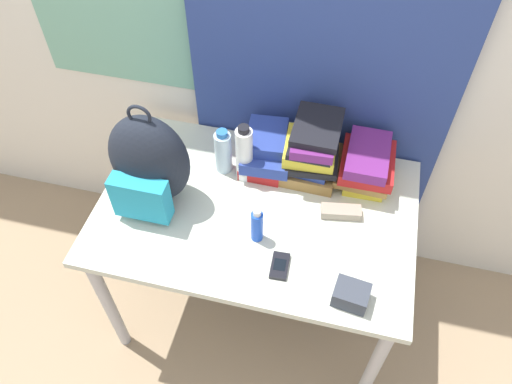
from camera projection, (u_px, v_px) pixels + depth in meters
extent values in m
plane|color=#9E8466|center=(235.00, 379.00, 2.24)|extent=(12.00, 12.00, 0.00)
cube|color=silver|center=(287.00, 24.00, 1.83)|extent=(6.00, 0.05, 2.50)
cube|color=navy|center=(326.00, 38.00, 1.77)|extent=(1.03, 0.04, 2.50)
cube|color=beige|center=(256.00, 211.00, 1.92)|extent=(1.21, 0.80, 0.03)
cylinder|color=#B2B2B7|center=(109.00, 304.00, 2.08)|extent=(0.05, 0.05, 0.72)
cylinder|color=#B2B2B7|center=(374.00, 367.00, 1.91)|extent=(0.05, 0.05, 0.72)
cylinder|color=#B2B2B7|center=(166.00, 183.00, 2.51)|extent=(0.05, 0.05, 0.72)
cylinder|color=#B2B2B7|center=(387.00, 225.00, 2.34)|extent=(0.05, 0.05, 0.72)
ellipsoid|color=#1E232D|center=(150.00, 160.00, 1.81)|extent=(0.30, 0.20, 0.39)
cube|color=teal|center=(141.00, 198.00, 1.79)|extent=(0.21, 0.07, 0.18)
torus|color=#1E232D|center=(139.00, 115.00, 1.64)|extent=(0.09, 0.01, 0.09)
cube|color=red|center=(265.00, 157.00, 2.05)|extent=(0.17, 0.26, 0.05)
cube|color=navy|center=(269.00, 148.00, 2.01)|extent=(0.21, 0.29, 0.05)
cube|color=navy|center=(267.00, 137.00, 1.97)|extent=(0.17, 0.21, 0.05)
cube|color=olive|center=(311.00, 165.00, 2.02)|extent=(0.22, 0.26, 0.05)
cube|color=navy|center=(312.00, 159.00, 1.99)|extent=(0.17, 0.23, 0.02)
cube|color=black|center=(313.00, 154.00, 1.97)|extent=(0.22, 0.26, 0.03)
cube|color=yellow|center=(310.00, 148.00, 1.93)|extent=(0.21, 0.22, 0.05)
cube|color=black|center=(313.00, 139.00, 1.91)|extent=(0.17, 0.25, 0.02)
cube|color=#6B2370|center=(315.00, 135.00, 1.88)|extent=(0.17, 0.26, 0.04)
cube|color=black|center=(318.00, 127.00, 1.85)|extent=(0.18, 0.23, 0.03)
cube|color=yellow|center=(365.00, 175.00, 1.99)|extent=(0.16, 0.22, 0.04)
cube|color=olive|center=(364.00, 171.00, 1.96)|extent=(0.22, 0.23, 0.03)
cube|color=red|center=(367.00, 163.00, 1.94)|extent=(0.21, 0.25, 0.05)
cube|color=#6B2370|center=(368.00, 155.00, 1.90)|extent=(0.16, 0.26, 0.05)
cylinder|color=silver|center=(223.00, 152.00, 1.97)|extent=(0.07, 0.07, 0.18)
cylinder|color=#286BB7|center=(222.00, 134.00, 1.90)|extent=(0.04, 0.04, 0.02)
cylinder|color=white|center=(244.00, 155.00, 1.92)|extent=(0.07, 0.07, 0.25)
cylinder|color=black|center=(244.00, 129.00, 1.82)|extent=(0.04, 0.04, 0.02)
cylinder|color=blue|center=(257.00, 226.00, 1.77)|extent=(0.04, 0.04, 0.14)
cylinder|color=white|center=(257.00, 213.00, 1.71)|extent=(0.03, 0.03, 0.02)
cube|color=black|center=(280.00, 266.00, 1.74)|extent=(0.06, 0.11, 0.02)
cube|color=black|center=(280.00, 265.00, 1.73)|extent=(0.04, 0.05, 0.00)
cube|color=gray|center=(341.00, 212.00, 1.88)|extent=(0.16, 0.08, 0.04)
cube|color=#383D47|center=(351.00, 295.00, 1.64)|extent=(0.12, 0.10, 0.07)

